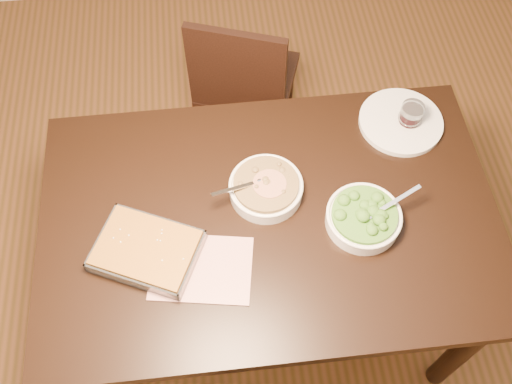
{
  "coord_description": "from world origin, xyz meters",
  "views": [
    {
      "loc": [
        -0.13,
        -0.83,
        2.27
      ],
      "look_at": [
        -0.04,
        0.05,
        0.8
      ],
      "focal_mm": 40.0,
      "sensor_mm": 36.0,
      "label": 1
    }
  ],
  "objects_px": {
    "table": "(269,229)",
    "baking_dish": "(147,251)",
    "broccoli_bowl": "(364,217)",
    "wine_tumbler": "(411,115)",
    "chair_far": "(243,82)",
    "stew_bowl": "(266,188)",
    "dinner_plate": "(401,122)"
  },
  "relations": [
    {
      "from": "stew_bowl",
      "to": "chair_far",
      "type": "bearing_deg",
      "value": 90.38
    },
    {
      "from": "broccoli_bowl",
      "to": "wine_tumbler",
      "type": "height_order",
      "value": "wine_tumbler"
    },
    {
      "from": "table",
      "to": "broccoli_bowl",
      "type": "height_order",
      "value": "broccoli_bowl"
    },
    {
      "from": "stew_bowl",
      "to": "table",
      "type": "bearing_deg",
      "value": -88.24
    },
    {
      "from": "table",
      "to": "chair_far",
      "type": "relative_size",
      "value": 1.69
    },
    {
      "from": "broccoli_bowl",
      "to": "baking_dish",
      "type": "bearing_deg",
      "value": -176.78
    },
    {
      "from": "broccoli_bowl",
      "to": "baking_dish",
      "type": "distance_m",
      "value": 0.65
    },
    {
      "from": "baking_dish",
      "to": "stew_bowl",
      "type": "bearing_deg",
      "value": 49.82
    },
    {
      "from": "baking_dish",
      "to": "wine_tumbler",
      "type": "bearing_deg",
      "value": 48.71
    },
    {
      "from": "stew_bowl",
      "to": "baking_dish",
      "type": "distance_m",
      "value": 0.41
    },
    {
      "from": "table",
      "to": "dinner_plate",
      "type": "distance_m",
      "value": 0.58
    },
    {
      "from": "table",
      "to": "wine_tumbler",
      "type": "height_order",
      "value": "wine_tumbler"
    },
    {
      "from": "stew_bowl",
      "to": "baking_dish",
      "type": "bearing_deg",
      "value": -154.94
    },
    {
      "from": "broccoli_bowl",
      "to": "wine_tumbler",
      "type": "xyz_separation_m",
      "value": [
        0.23,
        0.35,
        0.02
      ]
    },
    {
      "from": "dinner_plate",
      "to": "chair_far",
      "type": "xyz_separation_m",
      "value": [
        -0.49,
        0.5,
        -0.3
      ]
    },
    {
      "from": "table",
      "to": "broccoli_bowl",
      "type": "bearing_deg",
      "value": -11.74
    },
    {
      "from": "wine_tumbler",
      "to": "chair_far",
      "type": "distance_m",
      "value": 0.79
    },
    {
      "from": "broccoli_bowl",
      "to": "wine_tumbler",
      "type": "relative_size",
      "value": 2.9
    },
    {
      "from": "broccoli_bowl",
      "to": "chair_far",
      "type": "bearing_deg",
      "value": 108.15
    },
    {
      "from": "table",
      "to": "chair_far",
      "type": "bearing_deg",
      "value": 90.52
    },
    {
      "from": "dinner_plate",
      "to": "chair_far",
      "type": "distance_m",
      "value": 0.76
    },
    {
      "from": "baking_dish",
      "to": "chair_far",
      "type": "distance_m",
      "value": 1.02
    },
    {
      "from": "broccoli_bowl",
      "to": "wine_tumbler",
      "type": "distance_m",
      "value": 0.42
    },
    {
      "from": "dinner_plate",
      "to": "table",
      "type": "bearing_deg",
      "value": -147.92
    },
    {
      "from": "stew_bowl",
      "to": "dinner_plate",
      "type": "relative_size",
      "value": 0.88
    },
    {
      "from": "wine_tumbler",
      "to": "broccoli_bowl",
      "type": "bearing_deg",
      "value": -123.13
    },
    {
      "from": "stew_bowl",
      "to": "broccoli_bowl",
      "type": "bearing_deg",
      "value": -26.05
    },
    {
      "from": "table",
      "to": "stew_bowl",
      "type": "height_order",
      "value": "stew_bowl"
    },
    {
      "from": "table",
      "to": "baking_dish",
      "type": "bearing_deg",
      "value": -165.83
    },
    {
      "from": "wine_tumbler",
      "to": "dinner_plate",
      "type": "height_order",
      "value": "wine_tumbler"
    },
    {
      "from": "baking_dish",
      "to": "wine_tumbler",
      "type": "xyz_separation_m",
      "value": [
        0.87,
        0.39,
        0.02
      ]
    },
    {
      "from": "stew_bowl",
      "to": "wine_tumbler",
      "type": "bearing_deg",
      "value": 23.15
    }
  ]
}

